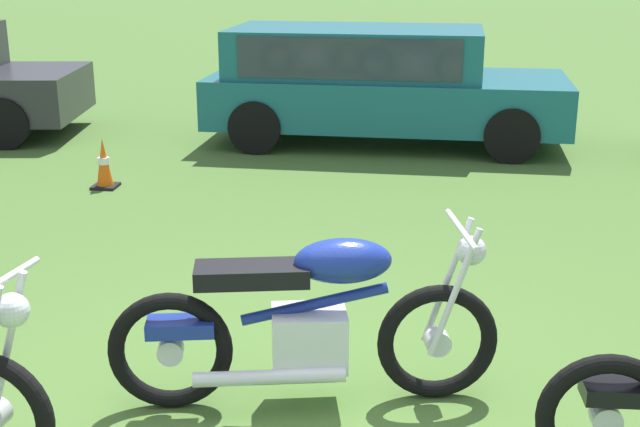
% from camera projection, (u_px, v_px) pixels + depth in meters
% --- Properties ---
extents(motorcycle_blue, '(2.09, 0.78, 1.02)m').
position_uv_depth(motorcycle_blue, '(310.00, 321.00, 4.59)').
color(motorcycle_blue, black).
rests_on(motorcycle_blue, ground).
extents(car_teal, '(4.48, 2.08, 1.43)m').
position_uv_depth(car_teal, '(372.00, 76.00, 10.75)').
color(car_teal, '#19606B').
rests_on(car_teal, ground).
extents(traffic_cone, '(0.25, 0.25, 0.52)m').
position_uv_depth(traffic_cone, '(104.00, 165.00, 8.83)').
color(traffic_cone, '#EA590F').
rests_on(traffic_cone, ground).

